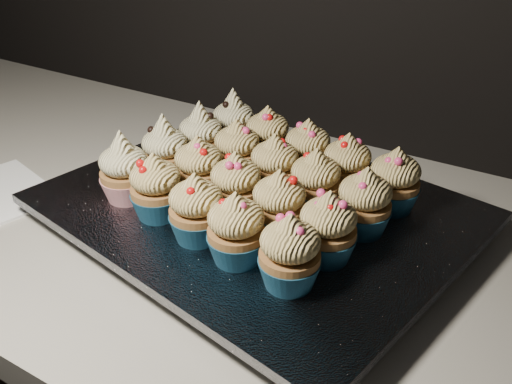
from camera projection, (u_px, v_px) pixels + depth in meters
worktop at (411, 290)px, 0.65m from camera, size 2.44×0.64×0.04m
baking_tray at (256, 218)px, 0.73m from camera, size 0.52×0.43×0.02m
foil_lining at (256, 207)px, 0.72m from camera, size 0.56×0.47×0.01m
cupcake_0 at (124, 170)px, 0.71m from camera, size 0.06×0.06×0.10m
cupcake_1 at (156, 188)px, 0.67m from camera, size 0.06×0.06×0.08m
cupcake_2 at (196, 210)px, 0.63m from camera, size 0.06×0.06×0.08m
cupcake_3 at (236, 230)px, 0.60m from camera, size 0.06×0.06×0.08m
cupcake_4 at (290, 254)px, 0.56m from camera, size 0.06×0.06×0.08m
cupcake_5 at (165, 152)px, 0.75m from camera, size 0.06×0.06×0.10m
cupcake_6 at (199, 169)px, 0.71m from camera, size 0.06×0.06×0.08m
cupcake_7 at (236, 187)px, 0.68m from camera, size 0.06×0.06×0.08m
cupcake_8 at (279, 206)px, 0.64m from camera, size 0.06×0.06×0.08m
cupcake_9 at (328, 229)px, 0.60m from camera, size 0.06×0.06×0.08m
cupcake_10 at (201, 138)px, 0.79m from camera, size 0.06×0.06×0.10m
cupcake_11 at (237, 151)px, 0.76m from camera, size 0.06×0.06×0.08m
cupcake_12 at (274, 167)px, 0.72m from camera, size 0.06×0.06×0.08m
cupcake_13 at (315, 183)px, 0.68m from camera, size 0.06×0.06×0.08m
cupcake_14 at (364, 203)px, 0.64m from camera, size 0.06×0.06×0.08m
cupcake_15 at (234, 123)px, 0.84m from camera, size 0.06×0.06×0.10m
cupcake_16 at (267, 137)px, 0.80m from camera, size 0.06×0.06×0.08m
cupcake_17 at (307, 151)px, 0.76m from camera, size 0.06×0.06×0.08m
cupcake_18 at (347, 167)px, 0.72m from camera, size 0.06×0.06×0.08m
cupcake_19 at (394, 182)px, 0.69m from camera, size 0.06×0.06×0.08m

